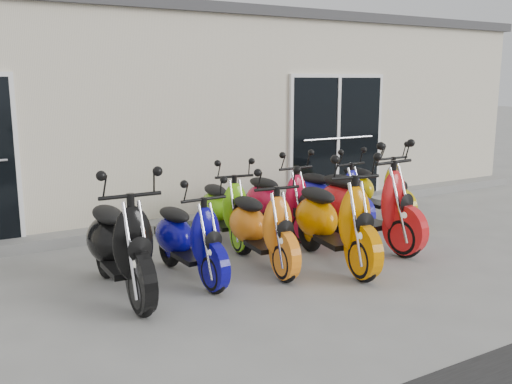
% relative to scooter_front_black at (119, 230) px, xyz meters
% --- Properties ---
extents(ground, '(80.00, 80.00, 0.00)m').
position_rel_scooter_front_black_xyz_m(ground, '(2.10, 0.19, -0.70)').
color(ground, gray).
rests_on(ground, ground).
extents(building, '(14.00, 6.00, 3.20)m').
position_rel_scooter_front_black_xyz_m(building, '(2.10, 5.39, 0.90)').
color(building, beige).
rests_on(building, ground).
extents(roof_cap, '(14.20, 6.20, 0.16)m').
position_rel_scooter_front_black_xyz_m(roof_cap, '(2.10, 5.39, 2.58)').
color(roof_cap, '#3F3F42').
rests_on(roof_cap, building).
extents(front_step, '(14.00, 0.40, 0.15)m').
position_rel_scooter_front_black_xyz_m(front_step, '(2.10, 2.21, -0.63)').
color(front_step, gray).
rests_on(front_step, ground).
extents(door_right, '(2.02, 0.08, 2.22)m').
position_rel_scooter_front_black_xyz_m(door_right, '(4.70, 2.36, 0.56)').
color(door_right, black).
rests_on(door_right, front_step).
extents(scooter_front_black, '(0.72, 1.91, 1.40)m').
position_rel_scooter_front_black_xyz_m(scooter_front_black, '(0.00, 0.00, 0.00)').
color(scooter_front_black, black).
rests_on(scooter_front_black, ground).
extents(scooter_front_blue, '(0.68, 1.67, 1.22)m').
position_rel_scooter_front_black_xyz_m(scooter_front_blue, '(0.81, 0.10, -0.09)').
color(scooter_front_blue, '#0A067D').
rests_on(scooter_front_blue, ground).
extents(scooter_front_orange_a, '(0.78, 1.77, 1.27)m').
position_rel_scooter_front_black_xyz_m(scooter_front_orange_a, '(1.72, 0.03, -0.07)').
color(scooter_front_orange_a, orange).
rests_on(scooter_front_orange_a, ground).
extents(scooter_front_orange_b, '(0.97, 2.00, 1.42)m').
position_rel_scooter_front_black_xyz_m(scooter_front_orange_b, '(2.51, -0.34, 0.01)').
color(scooter_front_orange_b, orange).
rests_on(scooter_front_orange_b, ground).
extents(scooter_front_red, '(0.91, 2.06, 1.47)m').
position_rel_scooter_front_black_xyz_m(scooter_front_red, '(3.40, 0.10, 0.04)').
color(scooter_front_red, red).
rests_on(scooter_front_red, ground).
extents(scooter_back_green, '(0.80, 1.71, 1.22)m').
position_rel_scooter_front_black_xyz_m(scooter_back_green, '(1.82, 1.17, -0.09)').
color(scooter_back_green, '#6DC411').
rests_on(scooter_back_green, ground).
extents(scooter_back_red, '(0.73, 1.76, 1.28)m').
position_rel_scooter_front_black_xyz_m(scooter_back_red, '(2.68, 1.13, -0.06)').
color(scooter_back_red, red).
rests_on(scooter_back_red, ground).
extents(scooter_back_blue, '(0.79, 1.75, 1.25)m').
position_rel_scooter_front_black_xyz_m(scooter_back_blue, '(3.66, 1.15, -0.08)').
color(scooter_back_blue, '#1915A0').
rests_on(scooter_back_blue, ground).
extents(scooter_back_yellow, '(0.67, 1.77, 1.29)m').
position_rel_scooter_front_black_xyz_m(scooter_back_yellow, '(4.48, 1.12, -0.05)').
color(scooter_back_yellow, '#D0AD06').
rests_on(scooter_back_yellow, ground).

